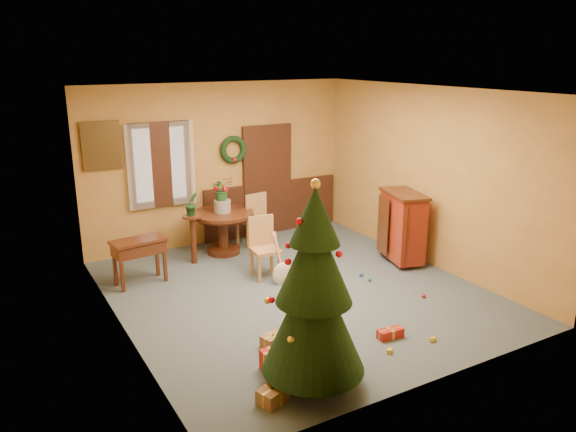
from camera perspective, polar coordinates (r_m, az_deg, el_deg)
room_envelope at (r=10.38m, az=-5.78°, el=3.55°), size 5.50×5.50×5.50m
dining_table at (r=9.80m, az=-6.63°, el=-0.86°), size 1.08×1.08×0.74m
urn at (r=9.71m, az=-6.69°, el=1.00°), size 0.29×0.29×0.21m
centerpiece_plant at (r=9.63m, az=-6.75°, el=2.79°), size 0.37×0.32×0.41m
chair_near at (r=8.76m, az=-2.50°, el=-2.92°), size 0.45×0.45×0.95m
chair_far at (r=10.15m, az=-3.61°, el=-0.10°), size 0.48×0.48×0.99m
guitar at (r=8.49m, az=-0.61°, el=-4.49°), size 0.35×0.51×0.74m
plant_stand at (r=9.40m, az=-9.61°, el=-1.78°), size 0.32×0.32×0.82m
stand_plant at (r=9.25m, az=-9.76°, el=1.24°), size 0.26×0.22×0.40m
christmas_tree at (r=5.72m, az=2.65°, el=-7.76°), size 1.08×1.08×2.23m
writing_desk at (r=8.72m, az=-14.90°, el=-3.39°), size 0.84×0.49×0.71m
sideboard at (r=9.47m, az=11.55°, el=-0.92°), size 0.72×1.03×1.20m
gift_a at (r=5.91m, az=-1.53°, el=-17.75°), size 0.35×0.30×0.16m
gift_b at (r=6.40m, az=-1.54°, el=-14.47°), size 0.23×0.23×0.23m
gift_c at (r=6.88m, az=-1.52°, el=-12.54°), size 0.31×0.25×0.15m
gift_d at (r=7.18m, az=10.35°, el=-11.65°), size 0.34×0.16×0.12m
toy_a at (r=8.95m, az=7.46°, el=-5.94°), size 0.09×0.09×0.05m
toy_b at (r=8.78m, az=8.28°, el=-6.40°), size 0.06×0.06×0.06m
toy_c at (r=6.87m, az=10.28°, el=-13.33°), size 0.09×0.09×0.05m
toy_d at (r=8.36m, az=13.62°, el=-7.88°), size 0.06×0.06×0.06m
toy_e at (r=7.22m, az=14.46°, el=-12.05°), size 0.09×0.06×0.05m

